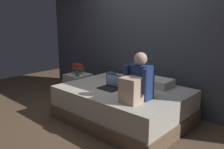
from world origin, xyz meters
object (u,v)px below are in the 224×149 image
person_sitting (137,82)px  book_stack (78,69)px  mug (77,74)px  clothes_pile (112,75)px  bed (123,104)px  nightstand (78,87)px  laptop (111,85)px  pillow (155,82)px

person_sitting → book_stack: bearing=166.0°
mug → clothes_pile: size_ratio=0.41×
mug → clothes_pile: bearing=35.8°
mug → bed: bearing=0.0°
bed → nightstand: 1.31m
person_sitting → book_stack: 1.89m
nightstand → mug: (0.13, -0.12, 0.31)m
clothes_pile → laptop: bearing=-48.5°
bed → person_sitting: 0.78m
bed → mug: (-1.17, -0.00, 0.32)m
laptop → mug: laptop is taller
pillow → nightstand: bearing=-168.3°
nightstand → pillow: 1.67m
book_stack → nightstand: bearing=-44.7°
person_sitting → laptop: 0.68m
laptop → pillow: laptop is taller
laptop → book_stack: (-1.19, 0.31, 0.04)m
laptop → book_stack: laptop is taller
book_stack → clothes_pile: bearing=18.8°
nightstand → laptop: bearing=-13.3°
person_sitting → book_stack: (-1.82, 0.45, -0.15)m
bed → book_stack: size_ratio=9.05×
person_sitting → book_stack: size_ratio=2.97×
person_sitting → mug: person_sitting is taller
book_stack → laptop: bearing=-14.4°
pillow → clothes_pile: (-0.93, -0.06, -0.01)m
laptop → mug: (-1.03, 0.15, -0.01)m
nightstand → clothes_pile: bearing=22.0°
person_sitting → laptop: bearing=166.8°
clothes_pile → nightstand: bearing=-158.0°
nightstand → book_stack: size_ratio=2.43×
pillow → clothes_pile: size_ratio=2.54×
nightstand → mug: 0.36m
person_sitting → laptop: (-0.63, 0.15, -0.20)m
nightstand → person_sitting: 1.91m
person_sitting → nightstand: bearing=166.7°
clothes_pile → pillow: bearing=3.6°
clothes_pile → person_sitting: bearing=-31.9°
nightstand → mug: bearing=-42.7°
nightstand → clothes_pile: size_ratio=2.44×
bed → book_stack: (-1.33, 0.15, 0.37)m
book_stack → mug: bearing=-43.1°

